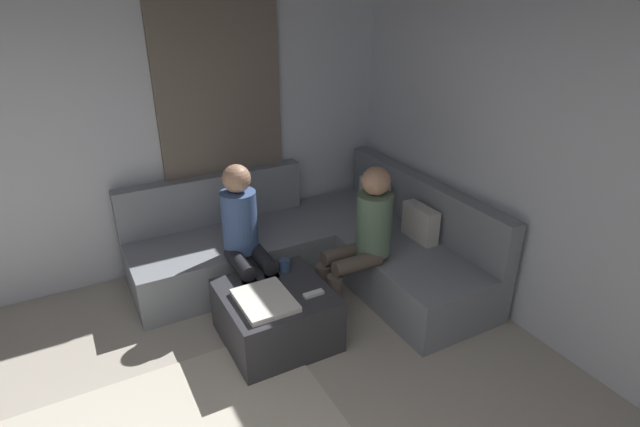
{
  "coord_description": "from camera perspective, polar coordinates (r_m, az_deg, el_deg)",
  "views": [
    {
      "loc": [
        1.4,
        -0.01,
        2.46
      ],
      "look_at": [
        -1.63,
        1.63,
        0.85
      ],
      "focal_mm": 28.19,
      "sensor_mm": 36.0,
      "label": 1
    }
  ],
  "objects": [
    {
      "name": "sectional_couch",
      "position": [
        4.52,
        0.04,
        -3.78
      ],
      "size": [
        2.1,
        2.55,
        0.87
      ],
      "color": "gray",
      "rests_on": "ground_plane"
    },
    {
      "name": "coffee_mug",
      "position": [
        3.88,
        -4.03,
        -5.89
      ],
      "size": [
        0.08,
        0.08,
        0.1
      ],
      "primitive_type": "cylinder",
      "color": "#334C72",
      "rests_on": "ottoman"
    },
    {
      "name": "ottoman",
      "position": [
        3.8,
        -5.01,
        -11.39
      ],
      "size": [
        0.76,
        0.76,
        0.42
      ],
      "primitive_type": "cube",
      "color": "#333338",
      "rests_on": "ground_plane"
    },
    {
      "name": "curtain_panel",
      "position": [
        4.6,
        -11.0,
        9.34
      ],
      "size": [
        0.06,
        1.1,
        2.5
      ],
      "primitive_type": "cube",
      "color": "#726659",
      "rests_on": "ground_plane"
    },
    {
      "name": "game_remote",
      "position": [
        3.61,
        -0.74,
        -9.1
      ],
      "size": [
        0.05,
        0.15,
        0.02
      ],
      "primitive_type": "cube",
      "color": "white",
      "rests_on": "ottoman"
    },
    {
      "name": "person_on_couch_back",
      "position": [
        3.92,
        4.91,
        -2.45
      ],
      "size": [
        0.3,
        0.6,
        1.2
      ],
      "rotation": [
        0.0,
        0.0,
        3.14
      ],
      "color": "brown",
      "rests_on": "ground_plane"
    },
    {
      "name": "wall_left",
      "position": [
        4.48,
        -27.62,
        7.85
      ],
      "size": [
        0.12,
        6.0,
        2.7
      ],
      "primitive_type": "cube",
      "color": "silver",
      "rests_on": "ground_plane"
    },
    {
      "name": "folded_blanket",
      "position": [
        3.55,
        -6.28,
        -9.77
      ],
      "size": [
        0.44,
        0.36,
        0.04
      ],
      "primitive_type": "cube",
      "color": "white",
      "rests_on": "ottoman"
    },
    {
      "name": "person_on_couch_side",
      "position": [
        3.96,
        -8.55,
        -2.37
      ],
      "size": [
        0.6,
        0.3,
        1.2
      ],
      "rotation": [
        0.0,
        0.0,
        -1.57
      ],
      "color": "black",
      "rests_on": "ground_plane"
    }
  ]
}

